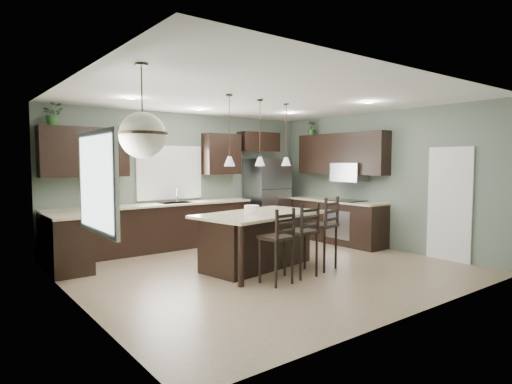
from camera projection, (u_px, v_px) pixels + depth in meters
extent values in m
plane|color=#9E8466|center=(266.00, 268.00, 7.14)|extent=(6.00, 6.00, 0.00)
cube|color=white|center=(450.00, 204.00, 7.64)|extent=(0.04, 0.82, 2.04)
cube|color=white|center=(170.00, 173.00, 8.96)|extent=(1.35, 0.02, 1.00)
cube|color=white|center=(96.00, 183.00, 4.59)|extent=(0.02, 1.10, 1.00)
cube|color=black|center=(67.00, 245.00, 6.82)|extent=(0.60, 0.90, 0.90)
cube|color=beige|center=(68.00, 216.00, 6.80)|extent=(0.66, 0.96, 0.04)
cube|color=black|center=(156.00, 228.00, 8.54)|extent=(4.20, 0.60, 0.90)
cube|color=beige|center=(156.00, 205.00, 8.49)|extent=(4.20, 0.66, 0.04)
cube|color=gray|center=(177.00, 203.00, 8.76)|extent=(0.70, 0.45, 0.01)
cylinder|color=silver|center=(177.00, 196.00, 8.73)|extent=(0.02, 0.02, 0.28)
cube|color=black|center=(85.00, 152.00, 7.75)|extent=(1.55, 0.34, 0.90)
cube|color=black|center=(222.00, 154.00, 9.53)|extent=(0.85, 0.34, 0.90)
cube|color=black|center=(259.00, 142.00, 10.15)|extent=(1.05, 0.34, 0.45)
cube|color=black|center=(336.00, 222.00, 9.44)|extent=(0.60, 2.35, 0.90)
cube|color=beige|center=(336.00, 201.00, 9.39)|extent=(0.66, 2.35, 0.04)
cube|color=black|center=(346.00, 201.00, 9.17)|extent=(0.58, 0.75, 0.02)
cube|color=gray|center=(336.00, 225.00, 9.04)|extent=(0.01, 0.72, 0.60)
cube|color=black|center=(341.00, 154.00, 9.41)|extent=(0.34, 2.35, 0.90)
cube|color=gray|center=(349.00, 172.00, 9.19)|extent=(0.40, 0.75, 0.40)
cube|color=gray|center=(267.00, 198.00, 10.12)|extent=(0.90, 0.74, 1.85)
cube|color=black|center=(260.00, 240.00, 7.15)|extent=(2.34, 1.59, 0.92)
cylinder|color=white|center=(252.00, 210.00, 6.97)|extent=(0.24, 0.24, 0.14)
cube|color=black|center=(276.00, 246.00, 6.18)|extent=(0.44, 0.44, 1.12)
cube|color=black|center=(301.00, 240.00, 6.58)|extent=(0.44, 0.44, 1.15)
cube|color=black|center=(321.00, 233.00, 7.03)|extent=(0.54, 0.54, 1.21)
imported|color=#295525|center=(53.00, 115.00, 7.37)|extent=(0.41, 0.37, 0.38)
imported|color=#294D22|center=(312.00, 128.00, 10.07)|extent=(0.25, 0.25, 0.33)
plane|color=#5D6A5D|center=(186.00, 179.00, 9.22)|extent=(6.00, 0.00, 6.00)
plane|color=#5D6A5D|center=(417.00, 195.00, 4.86)|extent=(6.00, 0.00, 6.00)
plane|color=#5D6A5D|center=(75.00, 192.00, 5.23)|extent=(0.00, 5.50, 5.50)
plane|color=#5D6A5D|center=(379.00, 180.00, 8.86)|extent=(0.00, 5.50, 5.50)
plane|color=white|center=(266.00, 99.00, 6.95)|extent=(6.00, 6.00, 0.00)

